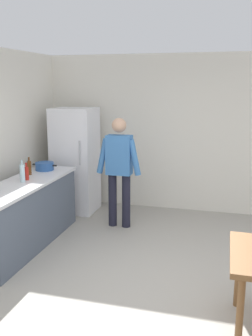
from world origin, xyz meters
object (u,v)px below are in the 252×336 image
Objects in this scene: cooking_pot at (45,166)px; bottle_sauce_red at (27,173)px; bottle_water_clear at (22,173)px; person at (119,165)px; bottle_beer_brown at (29,168)px; refrigerator at (76,160)px.

cooking_pot is 1.67× the size of bottle_sauce_red.
bottle_water_clear is at bearing -87.76° from bottle_sauce_red.
person is 1.39m from bottle_sauce_red.
bottle_water_clear reaches higher than bottle_beer_brown.
bottle_beer_brown is at bearing -101.85° from cooking_pot.
person reaches higher than cooking_pot.
bottle_sauce_red is (-1.06, -0.90, 0.02)m from person.
bottle_sauce_red is 0.12m from bottle_water_clear.
bottle_beer_brown is (-0.07, -0.33, 0.05)m from cooking_pot.
person is 5.67× the size of bottle_water_clear.
refrigerator is 1.57m from bottle_water_clear.
cooking_pot is (-1.11, -0.28, -0.02)m from person.
bottle_beer_brown is (-1.18, -0.61, 0.03)m from person.
refrigerator reaches higher than bottle_beer_brown.
bottle_water_clear is (-1.06, -1.01, 0.05)m from person.
bottle_beer_brown is at bearing -101.25° from refrigerator.
bottle_water_clear is (0.12, -0.40, 0.02)m from bottle_beer_brown.
bottle_sauce_red is at bearing -85.64° from cooking_pot.
refrigerator is 1.10m from person.
person reaches higher than bottle_beer_brown.
person is at bearing 27.32° from bottle_beer_brown.
bottle_beer_brown is 0.87× the size of bottle_water_clear.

